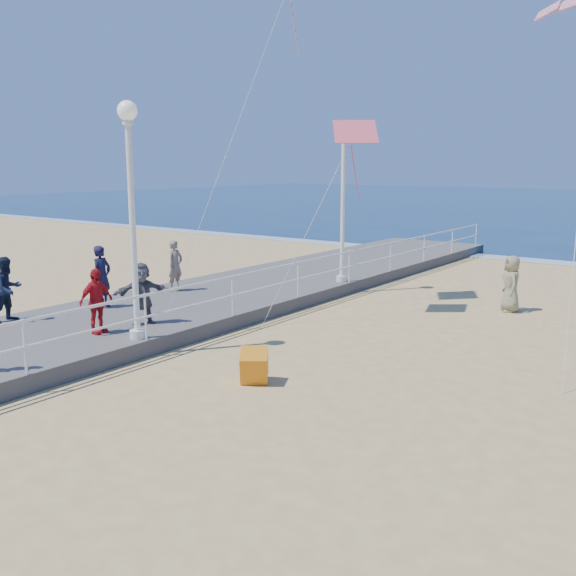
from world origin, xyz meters
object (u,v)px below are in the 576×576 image
Objects in this scene: spectator_6 at (175,265)px; spectator_7 at (8,289)px; spectator_0 at (102,277)px; spectator_5 at (142,293)px; box_kite at (254,369)px; lamp_post_far at (343,185)px; spectator_3 at (96,301)px; lamp_post_mid at (131,196)px; beach_walker_c at (511,284)px.

spectator_7 is at bearing 170.13° from spectator_6.
spectator_0 is 2.51m from spectator_7.
box_kite is at bearing -68.30° from spectator_5.
spectator_7 is at bearing 155.02° from spectator_5.
lamp_post_far is 3.28× the size of spectator_6.
spectator_3 is 1.29m from spectator_5.
lamp_post_mid reaches higher than beach_walker_c.
spectator_5 is at bearing 131.93° from box_kite.
spectator_3 is at bearing -158.31° from spectator_6.
lamp_post_far reaches higher than spectator_7.
lamp_post_mid is at bearing -146.99° from spectator_6.
lamp_post_far reaches higher than beach_walker_c.
spectator_3 is 11.91m from beach_walker_c.
lamp_post_far is 3.42× the size of spectator_5.
spectator_0 reaches higher than box_kite.
spectator_5 is at bearing -149.11° from spectator_6.
spectator_6 is 2.71× the size of box_kite.
box_kite is (4.37, -0.93, -0.88)m from spectator_5.
spectator_6 is at bearing -127.40° from lamp_post_far.
lamp_post_far is 3.40× the size of spectator_3.
spectator_0 is 11.94m from beach_walker_c.
spectator_5 is at bearing -69.73° from beach_walker_c.
lamp_post_mid is 3.42× the size of spectator_5.
lamp_post_mid is at bearing -126.35° from spectator_0.
spectator_7 is 2.77× the size of box_kite.
lamp_post_mid is 8.87× the size of box_kite.
spectator_6 is 5.36m from spectator_7.
beach_walker_c is at bearing 41.22° from box_kite.
lamp_post_mid and lamp_post_far have the same top height.
spectator_0 is at bearing 48.78° from spectator_3.
lamp_post_far is 8.41m from spectator_5.
lamp_post_far reaches higher than spectator_0.
spectator_7 is at bearing 100.09° from spectator_3.
spectator_6 is 10.31m from beach_walker_c.
lamp_post_mid reaches higher than spectator_7.
spectator_0 is at bearing 131.08° from box_kite.
spectator_6 is at bearing 68.63° from spectator_5.
spectator_0 is 1.03× the size of beach_walker_c.
spectator_0 is 2.91× the size of box_kite.
spectator_0 is 1.07× the size of spectator_6.
beach_walker_c is 2.83× the size of box_kite.
spectator_5 is (0.14, 1.28, -0.00)m from spectator_3.
spectator_7 is (-0.54, -5.33, 0.02)m from spectator_6.
lamp_post_far is at bearing -41.44° from spectator_6.
spectator_6 is at bearing -14.43° from spectator_7.
spectator_5 is at bearing -114.68° from spectator_0.
lamp_post_far is at bearing -34.46° from spectator_0.
lamp_post_far is 3.20× the size of spectator_7.
spectator_5 is 0.96× the size of spectator_6.
lamp_post_mid is 6.18m from spectator_6.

